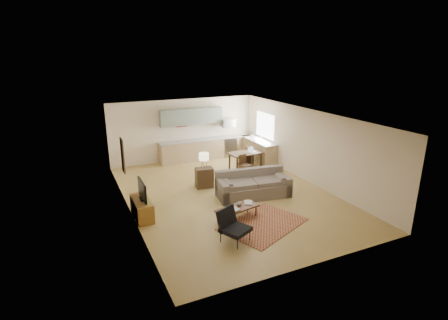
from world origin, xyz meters
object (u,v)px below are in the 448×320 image
sofa (254,184)px  tv_credenza (142,208)px  coffee_table (237,213)px  dining_table (245,160)px  armchair (235,226)px  console_table (204,178)px

sofa → tv_credenza: sofa is taller
sofa → coffee_table: bearing=-126.5°
tv_credenza → dining_table: 5.53m
armchair → console_table: 3.88m
sofa → console_table: size_ratio=3.51×
armchair → console_table: size_ratio=1.20×
coffee_table → console_table: (0.08, 2.75, 0.16)m
armchair → tv_credenza: bearing=101.9°
tv_credenza → dining_table: dining_table is taller
tv_credenza → armchair: bearing=-52.0°
coffee_table → sofa: bearing=32.8°
sofa → tv_credenza: bearing=-172.6°
console_table → sofa: bearing=-43.9°
armchair → console_table: armchair is taller
console_table → dining_table: bearing=35.2°
sofa → console_table: sofa is taller
sofa → console_table: (-1.18, 1.47, -0.08)m
coffee_table → dining_table: 4.64m
dining_table → coffee_table: bearing=-126.8°
dining_table → tv_credenza: bearing=-157.0°
armchair → dining_table: armchair is taller
console_table → tv_credenza: bearing=-143.1°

